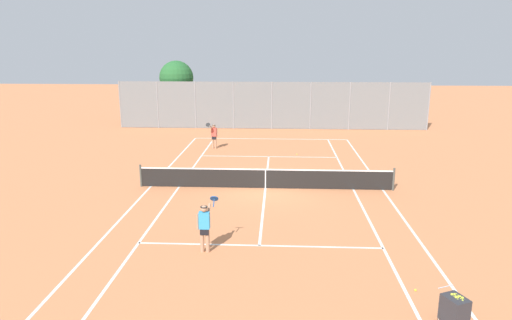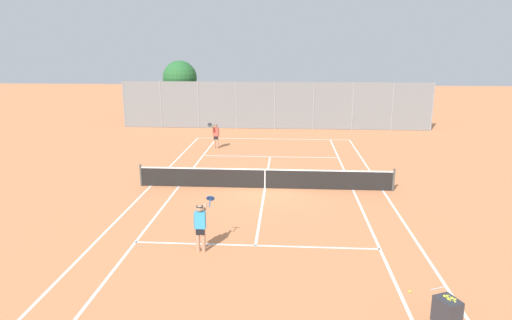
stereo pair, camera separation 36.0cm
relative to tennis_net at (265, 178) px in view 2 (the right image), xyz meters
name	(u,v)px [view 2 (the right image)]	position (x,y,z in m)	size (l,w,h in m)	color
ground_plane	(265,188)	(0.00, 0.00, -0.51)	(120.00, 120.00, 0.00)	#CC7A4C
court_line_markings	(265,188)	(0.00, 0.00, -0.51)	(11.10, 23.90, 0.01)	silver
tennis_net	(265,178)	(0.00, 0.00, 0.00)	(12.00, 0.10, 1.07)	#474C47
ball_cart	(447,311)	(4.77, -10.86, 0.02)	(0.68, 0.76, 0.96)	#2D2D33
player_near_side	(200,225)	(-1.74, -6.96, 0.42)	(0.66, 0.73, 1.77)	tan
player_far_left	(216,135)	(-3.64, 8.49, 0.42)	(0.71, 0.72, 1.77)	tan
loose_tennis_ball_0	(298,154)	(1.73, 6.96, -0.48)	(0.07, 0.07, 0.07)	#D1DB33
loose_tennis_ball_1	(410,291)	(4.41, -9.12, -0.48)	(0.07, 0.07, 0.07)	#D1DB33
back_fence	(275,106)	(0.00, 16.10, 1.39)	(24.95, 0.08, 3.81)	gray
tree_behind_left	(180,79)	(-8.10, 17.96, 3.38)	(2.85, 2.85, 5.38)	brown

